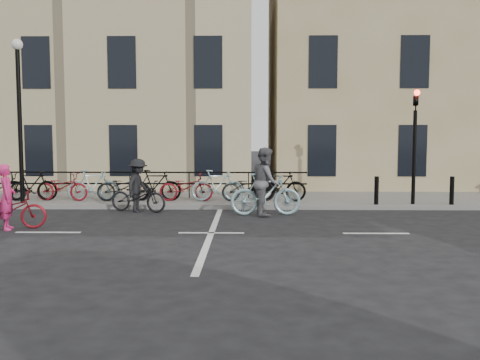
{
  "coord_description": "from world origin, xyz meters",
  "views": [
    {
      "loc": [
        0.92,
        -12.82,
        2.42
      ],
      "look_at": [
        0.66,
        2.28,
        1.1
      ],
      "focal_mm": 40.0,
      "sensor_mm": 36.0,
      "label": 1
    }
  ],
  "objects_px": {
    "cyclist_dark": "(138,191)",
    "lamp_post": "(19,100)",
    "traffic_light": "(415,132)",
    "cyclist_pink": "(7,207)",
    "cyclist_grey": "(266,188)"
  },
  "relations": [
    {
      "from": "cyclist_dark",
      "to": "lamp_post",
      "type": "bearing_deg",
      "value": 94.04
    },
    {
      "from": "traffic_light",
      "to": "cyclist_pink",
      "type": "distance_m",
      "value": 12.18
    },
    {
      "from": "traffic_light",
      "to": "lamp_post",
      "type": "xyz_separation_m",
      "value": [
        -12.7,
        0.06,
        1.04
      ]
    },
    {
      "from": "traffic_light",
      "to": "cyclist_pink",
      "type": "height_order",
      "value": "traffic_light"
    },
    {
      "from": "lamp_post",
      "to": "cyclist_pink",
      "type": "relative_size",
      "value": 2.68
    },
    {
      "from": "lamp_post",
      "to": "cyclist_pink",
      "type": "bearing_deg",
      "value": -71.6
    },
    {
      "from": "cyclist_grey",
      "to": "cyclist_dark",
      "type": "bearing_deg",
      "value": 77.0
    },
    {
      "from": "traffic_light",
      "to": "cyclist_dark",
      "type": "bearing_deg",
      "value": -174.31
    },
    {
      "from": "cyclist_grey",
      "to": "cyclist_pink",
      "type": "bearing_deg",
      "value": 106.55
    },
    {
      "from": "cyclist_pink",
      "to": "cyclist_grey",
      "type": "height_order",
      "value": "cyclist_grey"
    },
    {
      "from": "traffic_light",
      "to": "lamp_post",
      "type": "distance_m",
      "value": 12.74
    },
    {
      "from": "traffic_light",
      "to": "cyclist_grey",
      "type": "distance_m",
      "value": 5.28
    },
    {
      "from": "lamp_post",
      "to": "cyclist_dark",
      "type": "relative_size",
      "value": 2.7
    },
    {
      "from": "cyclist_pink",
      "to": "lamp_post",
      "type": "bearing_deg",
      "value": 0.58
    },
    {
      "from": "traffic_light",
      "to": "cyclist_grey",
      "type": "height_order",
      "value": "traffic_light"
    }
  ]
}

